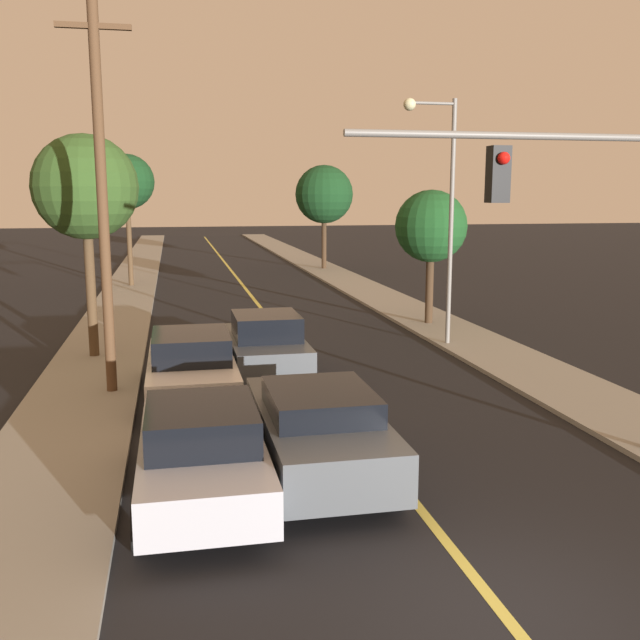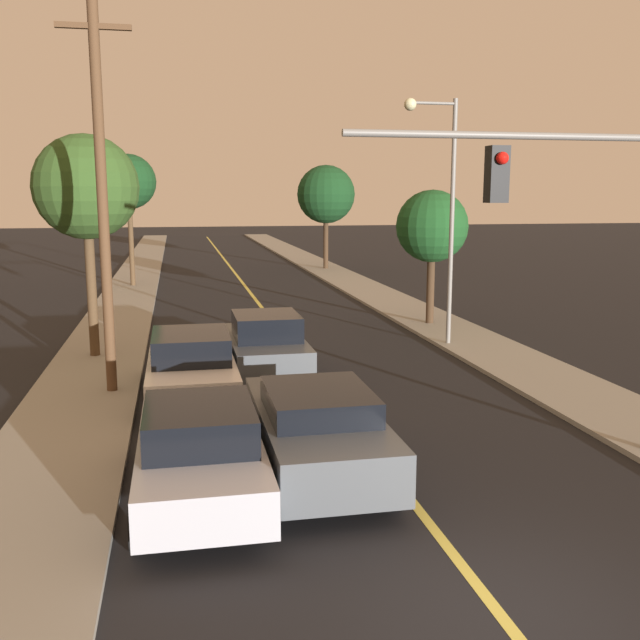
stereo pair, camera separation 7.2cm
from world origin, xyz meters
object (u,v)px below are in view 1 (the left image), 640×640
(car_near_lane_front, at_px, (318,429))
(streetlamp_right, at_px, (441,191))
(tree_left_far, at_px, (127,182))
(traffic_signal_mast, at_px, (589,229))
(car_outer_lane_front, at_px, (202,451))
(tree_right_far, at_px, (324,195))
(car_outer_lane_second, at_px, (191,364))
(utility_pole_left, at_px, (102,195))
(tree_right_near, at_px, (431,227))
(tree_left_near, at_px, (85,188))
(car_near_lane_second, at_px, (266,344))

(car_near_lane_front, height_order, streetlamp_right, streetlamp_right)
(car_near_lane_front, height_order, tree_left_far, tree_left_far)
(traffic_signal_mast, relative_size, streetlamp_right, 0.79)
(car_outer_lane_front, bearing_deg, tree_right_far, 74.90)
(tree_right_far, bearing_deg, car_near_lane_front, -102.14)
(streetlamp_right, xyz_separation_m, tree_right_far, (1.31, 22.89, -0.12))
(car_outer_lane_front, relative_size, traffic_signal_mast, 0.79)
(car_outer_lane_second, relative_size, traffic_signal_mast, 0.85)
(car_near_lane_front, height_order, utility_pole_left, utility_pole_left)
(streetlamp_right, bearing_deg, tree_right_near, 73.55)
(tree_left_near, bearing_deg, tree_right_far, 63.00)
(car_outer_lane_second, relative_size, utility_pole_left, 0.56)
(streetlamp_right, xyz_separation_m, tree_left_near, (-10.16, 0.37, 0.05))
(tree_right_near, bearing_deg, tree_left_far, 129.88)
(tree_left_near, relative_size, tree_left_far, 0.95)
(car_near_lane_second, relative_size, tree_right_near, 0.91)
(car_outer_lane_front, xyz_separation_m, car_outer_lane_second, (0.00, 5.76, -0.01))
(traffic_signal_mast, xyz_separation_m, tree_left_far, (-8.97, 26.14, 1.17))
(car_outer_lane_second, relative_size, tree_right_near, 1.04)
(traffic_signal_mast, bearing_deg, car_outer_lane_second, 140.63)
(car_near_lane_front, xyz_separation_m, car_near_lane_second, (-0.00, 6.74, 0.03))
(utility_pole_left, xyz_separation_m, tree_left_far, (-0.62, 20.18, 0.61))
(tree_left_far, bearing_deg, tree_left_near, -90.60)
(car_near_lane_second, bearing_deg, tree_right_far, 74.78)
(car_outer_lane_second, distance_m, tree_left_near, 6.59)
(streetlamp_right, bearing_deg, tree_right_far, 86.73)
(utility_pole_left, height_order, tree_right_far, utility_pole_left)
(traffic_signal_mast, relative_size, tree_left_near, 0.93)
(car_outer_lane_front, bearing_deg, tree_left_far, 95.27)
(car_near_lane_second, relative_size, tree_left_far, 0.66)
(car_outer_lane_second, height_order, traffic_signal_mast, traffic_signal_mast)
(car_near_lane_second, xyz_separation_m, tree_right_far, (6.92, 25.43, 3.79))
(tree_left_near, bearing_deg, car_near_lane_second, -32.62)
(car_near_lane_front, bearing_deg, utility_pole_left, 123.32)
(utility_pole_left, bearing_deg, car_outer_lane_second, -18.05)
(tree_right_far, bearing_deg, traffic_signal_mast, -94.11)
(traffic_signal_mast, xyz_separation_m, tree_left_near, (-9.15, 9.88, 0.75))
(car_outer_lane_second, xyz_separation_m, tree_right_far, (8.85, 27.04, 3.84))
(car_outer_lane_front, relative_size, tree_right_far, 0.72)
(car_outer_lane_second, height_order, tree_right_near, tree_right_near)
(tree_right_far, bearing_deg, tree_left_near, -117.00)
(car_outer_lane_second, bearing_deg, car_outer_lane_front, -90.00)
(car_near_lane_front, relative_size, tree_left_far, 0.71)
(car_outer_lane_front, relative_size, streetlamp_right, 0.62)
(car_outer_lane_front, height_order, traffic_signal_mast, traffic_signal_mast)
(utility_pole_left, relative_size, tree_right_far, 1.38)
(car_near_lane_front, relative_size, car_outer_lane_second, 0.95)
(car_near_lane_front, relative_size, traffic_signal_mast, 0.81)
(tree_left_near, xyz_separation_m, tree_right_far, (11.47, 22.52, -0.17))
(utility_pole_left, distance_m, tree_left_near, 4.01)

